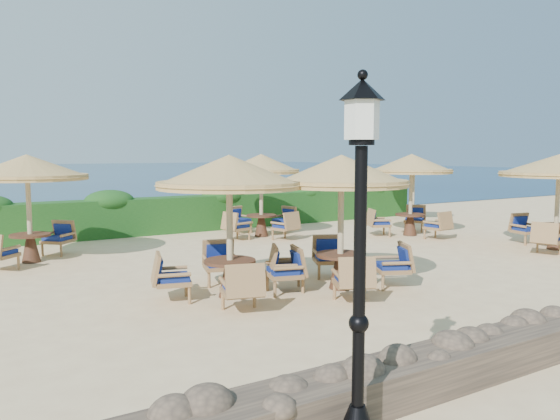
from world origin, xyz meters
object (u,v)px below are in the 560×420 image
object	(u,v)px
lamp_post	(359,284)
cafe_set_0	(229,202)
cafe_set_5	(411,178)
cafe_set_4	(261,183)
extra_parasol	(414,166)
cafe_set_1	(341,200)
cafe_set_3	(28,180)
cafe_set_2	(559,178)

from	to	relation	value
lamp_post	cafe_set_0	bearing A→B (deg)	75.76
cafe_set_5	cafe_set_4	bearing A→B (deg)	151.41
extra_parasol	cafe_set_1	bearing A→B (deg)	-141.77
cafe_set_1	cafe_set_3	world-z (taller)	same
lamp_post	cafe_set_3	xyz separation A→B (m)	(-1.40, 10.88, 0.47)
cafe_set_0	cafe_set_4	distance (m)	7.45
cafe_set_0	cafe_set_5	distance (m)	9.25
extra_parasol	cafe_set_0	size ratio (longest dim) A/B	0.83
cafe_set_2	lamp_post	bearing A→B (deg)	-155.15
lamp_post	cafe_set_1	size ratio (longest dim) A/B	1.17
cafe_set_0	cafe_set_2	xyz separation A→B (m)	(10.00, -0.14, 0.19)
extra_parasol	cafe_set_3	world-z (taller)	cafe_set_3
cafe_set_3	extra_parasol	bearing A→B (deg)	4.56
lamp_post	cafe_set_2	xyz separation A→B (m)	(11.37, 5.27, 0.43)
extra_parasol	cafe_set_5	xyz separation A→B (m)	(-2.83, -2.73, -0.30)
cafe_set_3	cafe_set_5	distance (m)	11.28
lamp_post	extra_parasol	xyz separation A→B (m)	(12.60, 12.00, 0.62)
cafe_set_4	lamp_post	bearing A→B (deg)	-115.39
cafe_set_0	cafe_set_5	xyz separation A→B (m)	(8.40, 3.87, 0.07)
lamp_post	extra_parasol	distance (m)	17.41
cafe_set_5	lamp_post	bearing A→B (deg)	-136.49
extra_parasol	cafe_set_0	xyz separation A→B (m)	(-11.23, -6.60, -0.37)
lamp_post	cafe_set_5	distance (m)	13.47
cafe_set_1	extra_parasol	bearing A→B (deg)	38.23
cafe_set_3	cafe_set_1	bearing A→B (deg)	-50.81
lamp_post	cafe_set_3	size ratio (longest dim) A/B	1.15
cafe_set_1	cafe_set_3	distance (m)	7.79
lamp_post	cafe_set_5	size ratio (longest dim) A/B	1.20
cafe_set_1	cafe_set_5	xyz separation A→B (m)	(6.25, 4.43, 0.10)
cafe_set_3	cafe_set_5	bearing A→B (deg)	-8.20
extra_parasol	cafe_set_0	distance (m)	13.03
lamp_post	cafe_set_0	size ratio (longest dim) A/B	1.15
cafe_set_1	cafe_set_4	size ratio (longest dim) A/B	0.98
cafe_set_2	cafe_set_5	bearing A→B (deg)	111.81
extra_parasol	cafe_set_5	distance (m)	3.94
cafe_set_5	cafe_set_3	bearing A→B (deg)	171.80
cafe_set_2	cafe_set_3	distance (m)	13.95
cafe_set_4	cafe_set_5	bearing A→B (deg)	-28.59
extra_parasol	cafe_set_1	size ratio (longest dim) A/B	0.85
lamp_post	cafe_set_5	bearing A→B (deg)	43.51
extra_parasol	cafe_set_1	xyz separation A→B (m)	(-9.08, -7.15, -0.39)
extra_parasol	cafe_set_5	world-z (taller)	cafe_set_5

